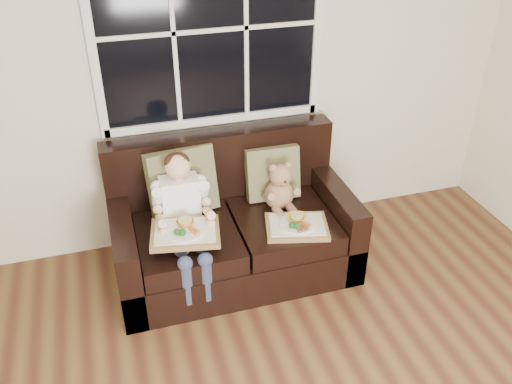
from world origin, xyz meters
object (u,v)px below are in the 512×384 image
object	(u,v)px
loveseat	(232,230)
child	(183,209)
tray_right	(297,225)
teddy_bear	(280,189)
tray_left	(185,232)

from	to	relation	value
loveseat	child	size ratio (longest dim) A/B	1.99
child	tray_right	world-z (taller)	child
child	tray_right	xyz separation A→B (m)	(0.75, -0.19, -0.16)
teddy_bear	tray_right	world-z (taller)	teddy_bear
loveseat	tray_left	xyz separation A→B (m)	(-0.38, -0.29, 0.27)
tray_left	tray_right	distance (m)	0.78
tray_left	teddy_bear	bearing A→B (deg)	30.95
teddy_bear	tray_right	size ratio (longest dim) A/B	0.78
child	loveseat	bearing A→B (deg)	18.19
teddy_bear	tray_right	distance (m)	0.32
child	tray_left	bearing A→B (deg)	-97.25
loveseat	child	bearing A→B (deg)	-161.81
teddy_bear	tray_right	xyz separation A→B (m)	(0.02, -0.30, -0.12)
loveseat	teddy_bear	bearing A→B (deg)	-1.43
child	tray_left	world-z (taller)	child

